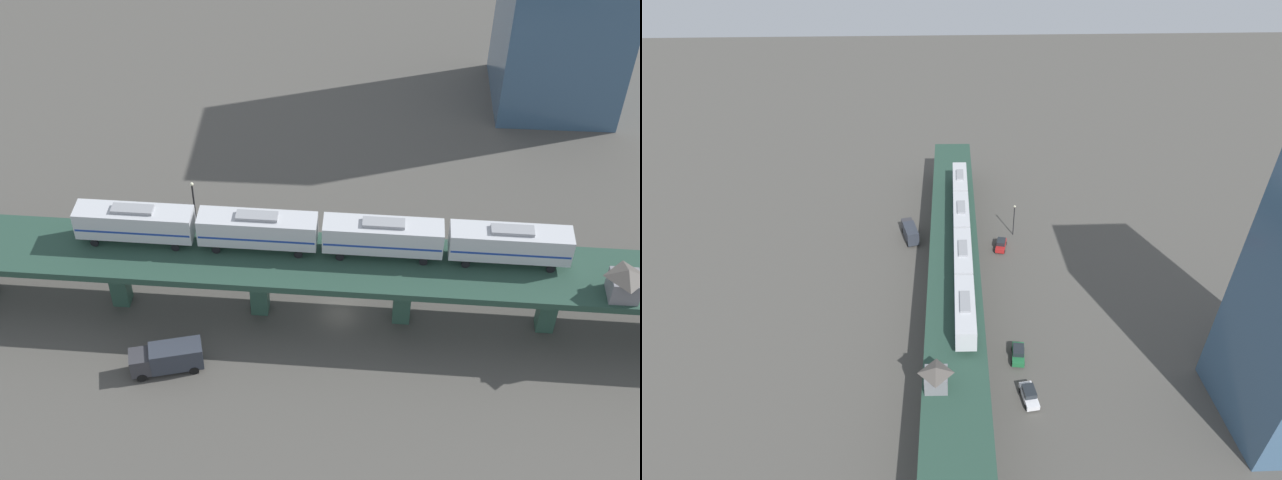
{
  "view_description": "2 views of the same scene",
  "coord_description": "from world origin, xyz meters",
  "views": [
    {
      "loc": [
        64.25,
        2.05,
        70.58
      ],
      "look_at": [
        -1.44,
        -2.19,
        9.37
      ],
      "focal_mm": 50.0,
      "sensor_mm": 36.0,
      "label": 1
    },
    {
      "loc": [
        1.39,
        67.83,
        57.49
      ],
      "look_at": [
        -1.44,
        -2.19,
        9.37
      ],
      "focal_mm": 28.0,
      "sensor_mm": 36.0,
      "label": 2
    }
  ],
  "objects": [
    {
      "name": "elevated_viaduct",
      "position": [
        -0.0,
        -0.18,
        6.75
      ],
      "size": [
        10.08,
        92.14,
        7.87
      ],
      "color": "#244135",
      "rests_on": "ground"
    },
    {
      "name": "street_lamp",
      "position": [
        -12.6,
        -17.46,
        4.11
      ],
      "size": [
        0.44,
        0.44,
        6.94
      ],
      "color": "black",
      "rests_on": "ground"
    },
    {
      "name": "ground_plane",
      "position": [
        0.0,
        0.0,
        0.0
      ],
      "size": [
        400.0,
        400.0,
        0.0
      ],
      "primitive_type": "plane",
      "color": "#4C4944"
    },
    {
      "name": "signal_hut",
      "position": [
        2.9,
        27.37,
        9.67
      ],
      "size": [
        3.28,
        3.28,
        3.4
      ],
      "color": "slate",
      "rests_on": "elevated_viaduct"
    },
    {
      "name": "street_car_green",
      "position": [
        -9.19,
        16.01,
        0.94
      ],
      "size": [
        2.37,
        4.59,
        1.89
      ],
      "color": "#1E6638",
      "rests_on": "ground"
    },
    {
      "name": "street_car_white",
      "position": [
        -9.69,
        23.64,
        0.94
      ],
      "size": [
        2.39,
        4.6,
        1.89
      ],
      "color": "silver",
      "rests_on": "ground"
    },
    {
      "name": "subway_train",
      "position": [
        -1.44,
        -2.19,
        10.41
      ],
      "size": [
        3.75,
        49.84,
        4.45
      ],
      "color": "silver",
      "rests_on": "elevated_viaduct"
    },
    {
      "name": "street_car_red",
      "position": [
        -9.6,
        -12.62,
        0.94
      ],
      "size": [
        2.71,
        4.69,
        1.89
      ],
      "color": "#AD1E1E",
      "rests_on": "ground"
    },
    {
      "name": "delivery_truck",
      "position": [
        8.52,
        -16.75,
        1.76
      ],
      "size": [
        3.99,
        7.53,
        3.2
      ],
      "color": "#333338",
      "rests_on": "ground"
    }
  ]
}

